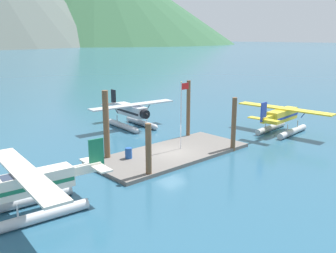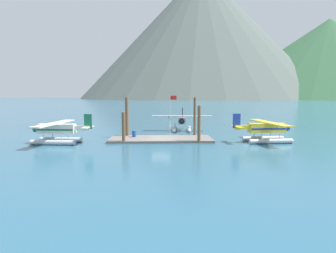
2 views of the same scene
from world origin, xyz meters
name	(u,v)px [view 2 (image 2 of 2)]	position (x,y,z in m)	size (l,w,h in m)	color
ground_plane	(161,140)	(0.00, 0.00, 0.00)	(1200.00, 1200.00, 0.00)	#285670
dock_platform	(161,139)	(0.00, 0.00, 0.15)	(14.15, 6.03, 0.30)	#66605B
piling_near_left	(124,128)	(-4.82, -2.70, 2.04)	(0.44, 0.44, 4.08)	brown
piling_near_right	(199,125)	(4.96, -2.84, 2.44)	(0.42, 0.42, 4.89)	brown
piling_far_left	(127,118)	(-4.93, 2.57, 2.95)	(0.49, 0.49, 5.91)	brown
piling_far_right	(195,117)	(5.09, 2.95, 2.94)	(0.38, 0.38, 5.89)	brown
flagpole	(171,111)	(1.43, 0.17, 4.05)	(0.95, 0.10, 6.03)	silver
fuel_drum	(134,134)	(-3.78, 1.15, 0.74)	(0.62, 0.62, 0.88)	#1E4C99
mountain_ridge_west_peak	(201,35)	(70.35, 466.71, 105.07)	(394.04, 394.04, 210.15)	#4C5651
mountain_ridge_centre_peak	(328,59)	(272.75, 442.11, 63.73)	(383.86, 383.86, 127.45)	#2D5638
seaplane_cream_port_aft	(57,131)	(-13.47, -2.52, 1.58)	(7.96, 10.49, 3.84)	#B7BABF
seaplane_yellow_stbd_aft	(267,130)	(14.08, -2.33, 1.58)	(7.97, 10.48, 3.84)	#B7BABF
seaplane_silver_bow_right	(182,122)	(3.78, 10.60, 1.58)	(10.49, 7.96, 3.84)	#B7BABF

